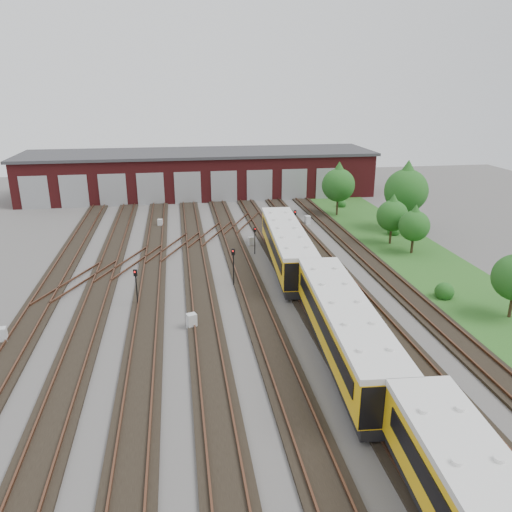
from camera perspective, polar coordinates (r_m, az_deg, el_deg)
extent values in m
plane|color=#403D3B|center=(37.97, -3.12, -5.46)|extent=(120.00, 120.00, 0.00)
cube|color=black|center=(39.24, -24.03, -6.21)|extent=(2.40, 70.00, 0.18)
cube|color=#523121|center=(39.37, -25.07, -6.02)|extent=(0.10, 70.00, 0.15)
cube|color=#523121|center=(38.98, -23.04, -5.97)|extent=(0.10, 70.00, 0.15)
cube|color=black|center=(38.35, -18.23, -6.05)|extent=(2.40, 70.00, 0.18)
cube|color=#523121|center=(38.41, -19.32, -5.86)|extent=(0.10, 70.00, 0.15)
cube|color=#523121|center=(38.17, -17.19, -5.79)|extent=(0.10, 70.00, 0.15)
cube|color=black|center=(37.87, -12.23, -5.81)|extent=(2.40, 70.00, 0.18)
cube|color=#523121|center=(37.85, -13.34, -5.63)|extent=(0.10, 70.00, 0.15)
cube|color=#523121|center=(37.76, -11.16, -5.53)|extent=(0.10, 70.00, 0.15)
cube|color=black|center=(37.80, -6.15, -5.51)|extent=(2.40, 70.00, 0.18)
cube|color=#523121|center=(37.71, -7.25, -5.34)|extent=(0.10, 70.00, 0.15)
cube|color=#523121|center=(37.77, -5.07, -5.22)|extent=(0.10, 70.00, 0.15)
cube|color=black|center=(38.16, -0.13, -5.14)|extent=(2.40, 70.00, 0.18)
cube|color=#523121|center=(38.00, -1.20, -4.99)|extent=(0.10, 70.00, 0.15)
cube|color=#523121|center=(38.20, 0.94, -4.85)|extent=(0.10, 70.00, 0.15)
cube|color=black|center=(38.93, 5.72, -4.74)|extent=(2.40, 70.00, 0.18)
cube|color=#523121|center=(38.69, 4.70, -4.59)|extent=(0.10, 70.00, 0.15)
cube|color=#523121|center=(39.04, 6.75, -4.44)|extent=(0.10, 70.00, 0.15)
cube|color=black|center=(40.08, 11.28, -4.31)|extent=(2.40, 70.00, 0.18)
cube|color=#523121|center=(39.78, 10.32, -4.17)|extent=(0.10, 70.00, 0.15)
cube|color=#523121|center=(40.26, 12.26, -4.01)|extent=(0.10, 70.00, 0.15)
cube|color=black|center=(41.59, 16.47, -3.86)|extent=(2.40, 70.00, 0.18)
cube|color=#523121|center=(41.23, 15.59, -3.73)|extent=(0.10, 70.00, 0.15)
cube|color=#523121|center=(41.83, 17.39, -3.58)|extent=(0.10, 70.00, 0.15)
cube|color=#523121|center=(47.23, -14.13, -0.66)|extent=(5.40, 9.62, 0.15)
cube|color=#523121|center=(50.80, -9.30, 1.08)|extent=(5.40, 9.62, 0.15)
cube|color=#523121|center=(54.72, -5.13, 2.57)|extent=(5.40, 9.62, 0.15)
cube|color=#523121|center=(44.10, -19.71, -2.66)|extent=(5.40, 9.62, 0.15)
cube|color=#523121|center=(58.93, -1.53, 3.85)|extent=(5.40, 9.62, 0.15)
cube|color=#561517|center=(75.53, -6.43, 9.27)|extent=(50.00, 12.00, 6.00)
cube|color=#333335|center=(75.06, -6.52, 11.64)|extent=(51.00, 12.50, 0.40)
cube|color=gray|center=(72.12, -23.99, 6.63)|extent=(3.60, 0.12, 4.40)
cube|color=gray|center=(71.00, -20.08, 6.95)|extent=(3.60, 0.12, 4.40)
cube|color=gray|center=(70.21, -16.05, 7.24)|extent=(3.60, 0.12, 4.40)
cube|color=gray|center=(69.77, -11.95, 7.50)|extent=(3.60, 0.12, 4.40)
cube|color=gray|center=(69.70, -7.81, 7.72)|extent=(3.60, 0.12, 4.40)
cube|color=gray|center=(69.97, -3.68, 7.90)|extent=(3.60, 0.12, 4.40)
cube|color=gray|center=(70.61, 0.40, 8.04)|extent=(3.60, 0.12, 4.40)
cube|color=gray|center=(71.58, 4.40, 8.14)|extent=(3.60, 0.12, 4.40)
cube|color=gray|center=(72.89, 8.26, 8.20)|extent=(3.60, 0.12, 4.40)
cube|color=#214B19|center=(52.13, 16.87, 0.69)|extent=(8.00, 55.00, 0.05)
cube|color=black|center=(31.12, 9.89, -10.27)|extent=(3.58, 16.12, 0.64)
cube|color=#E5AA0C|center=(30.42, 10.05, -7.82)|extent=(3.90, 16.14, 2.34)
cube|color=silver|center=(29.85, 10.20, -5.54)|extent=(4.01, 16.15, 0.32)
cube|color=black|center=(29.98, 7.46, -7.52)|extent=(1.06, 14.03, 0.91)
cube|color=black|center=(30.68, 12.64, -7.20)|extent=(1.06, 14.03, 0.91)
cube|color=black|center=(45.18, 3.48, -0.47)|extent=(3.58, 16.12, 0.64)
cube|color=#E5AA0C|center=(44.70, 3.52, 1.33)|extent=(3.90, 16.14, 2.34)
cube|color=silver|center=(44.31, 3.55, 2.97)|extent=(4.01, 16.15, 0.32)
cube|color=black|center=(44.44, 1.73, 1.61)|extent=(1.06, 14.03, 0.91)
cube|color=black|center=(44.84, 5.30, 1.70)|extent=(1.06, 14.03, 0.91)
cylinder|color=black|center=(38.22, -13.47, -3.89)|extent=(0.10, 0.10, 2.36)
cube|color=black|center=(37.70, -13.64, -1.89)|extent=(0.28, 0.21, 0.50)
sphere|color=#F40D0E|center=(37.57, -13.66, -1.80)|extent=(0.12, 0.12, 0.12)
cylinder|color=black|center=(40.92, -2.58, -1.61)|extent=(0.11, 0.11, 2.60)
cube|color=black|center=(40.40, -2.62, 0.47)|extent=(0.30, 0.25, 0.53)
sphere|color=#F40D0E|center=(40.26, -2.60, 0.56)|extent=(0.13, 0.13, 0.13)
cylinder|color=black|center=(48.44, -0.14, 1.51)|extent=(0.09, 0.09, 2.23)
cube|color=black|center=(48.05, -0.14, 3.04)|extent=(0.25, 0.18, 0.45)
sphere|color=#F40D0E|center=(47.94, -0.12, 3.11)|extent=(0.11, 0.11, 0.11)
cylinder|color=black|center=(53.89, 4.45, 3.41)|extent=(0.11, 0.11, 2.46)
cube|color=black|center=(53.50, 4.49, 4.95)|extent=(0.30, 0.21, 0.54)
sphere|color=#F40D0E|center=(53.38, 4.52, 5.03)|extent=(0.13, 0.13, 0.13)
cube|color=#B7BBBD|center=(36.16, -27.06, -8.09)|extent=(0.68, 0.58, 1.05)
cube|color=#B7BBBD|center=(59.03, -10.90, 3.73)|extent=(0.60, 0.53, 0.90)
cube|color=#B7BBBD|center=(34.39, -7.36, -7.37)|extent=(0.77, 0.70, 1.05)
cube|color=#B7BBBD|center=(51.28, -0.57, 1.72)|extent=(0.61, 0.54, 0.87)
cube|color=#B7BBBD|center=(59.36, 5.90, 4.12)|extent=(0.73, 0.66, 1.01)
cylinder|color=#2F2315|center=(63.82, 9.25, 5.53)|extent=(0.25, 0.25, 2.10)
sphere|color=#164D16|center=(63.23, 9.39, 8.00)|extent=(4.08, 4.08, 4.08)
cone|color=#164D16|center=(62.97, 9.46, 9.30)|extent=(3.50, 3.50, 2.92)
cylinder|color=#2F2315|center=(53.45, 15.11, 2.20)|extent=(0.24, 0.24, 1.64)
sphere|color=#164D16|center=(52.88, 15.31, 4.46)|extent=(3.19, 3.19, 3.19)
cone|color=#164D16|center=(52.61, 15.42, 5.66)|extent=(2.73, 2.73, 2.28)
cylinder|color=#2F2315|center=(58.84, 16.47, 4.02)|extent=(0.25, 0.25, 2.47)
sphere|color=#164D16|center=(58.12, 16.78, 7.15)|extent=(4.80, 4.80, 4.80)
cone|color=#164D16|center=(57.81, 16.94, 8.81)|extent=(4.11, 4.11, 3.43)
cylinder|color=#2F2315|center=(51.00, 17.40, 1.11)|extent=(0.25, 0.25, 1.53)
sphere|color=#164D16|center=(50.44, 17.63, 3.31)|extent=(2.97, 2.97, 2.97)
cone|color=#164D16|center=(50.18, 17.75, 4.47)|extent=(2.54, 2.54, 2.12)
cylinder|color=#2F2315|center=(39.73, 27.10, -5.19)|extent=(0.23, 0.23, 1.68)
sphere|color=#164D16|center=(41.26, 20.76, -3.56)|extent=(1.47, 1.47, 1.47)
sphere|color=#164D16|center=(56.74, 15.48, 3.01)|extent=(1.40, 1.40, 1.40)
sphere|color=#164D16|center=(68.38, 9.79, 6.00)|extent=(1.15, 1.15, 1.15)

